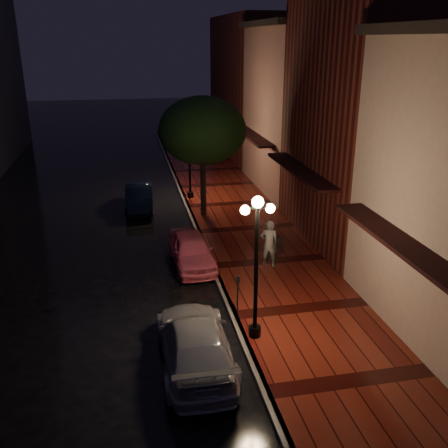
{
  "coord_description": "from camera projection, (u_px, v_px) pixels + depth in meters",
  "views": [
    {
      "loc": [
        -3.04,
        -17.25,
        8.39
      ],
      "look_at": [
        0.67,
        1.17,
        1.4
      ],
      "focal_mm": 40.0,
      "sensor_mm": 36.0,
      "label": 1
    }
  ],
  "objects": [
    {
      "name": "storefront_mid",
      "position": [
        370.0,
        114.0,
        20.55
      ],
      "size": [
        5.0,
        8.0,
        11.0
      ],
      "primitive_type": "cube",
      "color": "#511914",
      "rests_on": "ground"
    },
    {
      "name": "streetlamp_near",
      "position": [
        256.0,
        260.0,
        13.9
      ],
      "size": [
        0.96,
        0.36,
        4.31
      ],
      "color": "black",
      "rests_on": "sidewalk"
    },
    {
      "name": "sidewalk",
      "position": [
        269.0,
        263.0,
        19.72
      ],
      "size": [
        4.5,
        60.0,
        0.15
      ],
      "primitive_type": "cube",
      "color": "#46110C",
      "rests_on": "ground"
    },
    {
      "name": "parking_meter",
      "position": [
        238.0,
        291.0,
        15.72
      ],
      "size": [
        0.13,
        0.11,
        1.3
      ],
      "rotation": [
        0.0,
        0.0,
        -0.19
      ],
      "color": "black",
      "rests_on": "sidewalk"
    },
    {
      "name": "street_tree",
      "position": [
        203.0,
        133.0,
        23.47
      ],
      "size": [
        4.16,
        4.16,
        5.8
      ],
      "color": "black",
      "rests_on": "sidewalk"
    },
    {
      "name": "silver_car",
      "position": [
        195.0,
        343.0,
        13.49
      ],
      "size": [
        1.97,
        4.69,
        1.35
      ],
      "primitive_type": "imported",
      "rotation": [
        0.0,
        0.0,
        3.13
      ],
      "color": "#9C9BA2",
      "rests_on": "ground"
    },
    {
      "name": "curb",
      "position": [
        213.0,
        268.0,
        19.31
      ],
      "size": [
        0.25,
        60.0,
        0.15
      ],
      "primitive_type": "cube",
      "color": "#595451",
      "rests_on": "ground"
    },
    {
      "name": "streetlamp_far",
      "position": [
        189.0,
        154.0,
        26.76
      ],
      "size": [
        0.96,
        0.36,
        4.31
      ],
      "color": "black",
      "rests_on": "sidewalk"
    },
    {
      "name": "storefront_extra",
      "position": [
        257.0,
        87.0,
        37.26
      ],
      "size": [
        5.0,
        12.0,
        10.0
      ],
      "primitive_type": "cube",
      "color": "#511914",
      "rests_on": "ground"
    },
    {
      "name": "storefront_far",
      "position": [
        303.0,
        112.0,
        28.25
      ],
      "size": [
        5.0,
        8.0,
        9.0
      ],
      "primitive_type": "cube",
      "color": "#8C5951",
      "rests_on": "ground"
    },
    {
      "name": "ground",
      "position": [
        213.0,
        269.0,
        19.33
      ],
      "size": [
        120.0,
        120.0,
        0.0
      ],
      "primitive_type": "plane",
      "color": "black",
      "rests_on": "ground"
    },
    {
      "name": "navy_car",
      "position": [
        140.0,
        197.0,
        25.91
      ],
      "size": [
        1.59,
        4.03,
        1.3
      ],
      "primitive_type": "imported",
      "rotation": [
        0.0,
        0.0,
        -0.05
      ],
      "color": "black",
      "rests_on": "ground"
    },
    {
      "name": "pink_car",
      "position": [
        191.0,
        250.0,
        19.46
      ],
      "size": [
        1.67,
        3.82,
        1.28
      ],
      "primitive_type": "imported",
      "rotation": [
        0.0,
        0.0,
        0.04
      ],
      "color": "#EF627C",
      "rests_on": "ground"
    },
    {
      "name": "woman_with_umbrella",
      "position": [
        270.0,
        224.0,
        18.67
      ],
      "size": [
        1.09,
        1.11,
        2.61
      ],
      "rotation": [
        0.0,
        0.0,
        2.75
      ],
      "color": "white",
      "rests_on": "sidewalk"
    }
  ]
}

